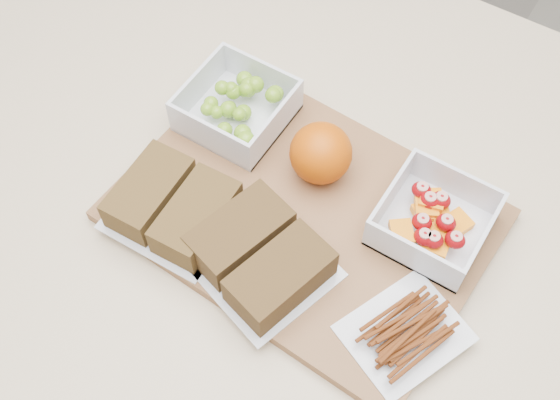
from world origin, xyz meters
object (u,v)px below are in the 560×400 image
(cutting_board, at_px, (304,215))
(grape_container, at_px, (239,107))
(fruit_container, at_px, (433,221))
(sandwich_bag_left, at_px, (173,205))
(pretzel_bag, at_px, (406,329))
(sandwich_bag_center, at_px, (260,256))
(orange, at_px, (321,153))

(cutting_board, xyz_separation_m, grape_container, (-0.14, 0.08, 0.03))
(cutting_board, distance_m, fruit_container, 0.15)
(sandwich_bag_left, height_order, pretzel_bag, sandwich_bag_left)
(sandwich_bag_center, bearing_deg, orange, 93.54)
(sandwich_bag_center, bearing_deg, pretzel_bag, 4.63)
(fruit_container, distance_m, sandwich_bag_center, 0.20)
(grape_container, bearing_deg, pretzel_bag, -25.40)
(cutting_board, height_order, pretzel_bag, pretzel_bag)
(orange, distance_m, sandwich_bag_left, 0.18)
(sandwich_bag_left, bearing_deg, orange, 52.20)
(orange, relative_size, sandwich_bag_left, 0.51)
(fruit_container, relative_size, orange, 1.58)
(cutting_board, height_order, sandwich_bag_center, sandwich_bag_center)
(cutting_board, bearing_deg, pretzel_bag, -20.25)
(fruit_container, bearing_deg, sandwich_bag_left, -151.60)
(fruit_container, bearing_deg, sandwich_bag_center, -134.64)
(fruit_container, relative_size, sandwich_bag_left, 0.81)
(sandwich_bag_left, distance_m, sandwich_bag_center, 0.12)
(pretzel_bag, bearing_deg, grape_container, 154.60)
(sandwich_bag_center, bearing_deg, fruit_container, 45.36)
(sandwich_bag_center, bearing_deg, sandwich_bag_left, 179.26)
(cutting_board, bearing_deg, orange, 106.07)
(cutting_board, bearing_deg, sandwich_bag_center, -90.30)
(grape_container, height_order, sandwich_bag_center, grape_container)
(sandwich_bag_left, bearing_deg, grape_container, 95.90)
(pretzel_bag, bearing_deg, sandwich_bag_left, -177.56)
(cutting_board, distance_m, orange, 0.08)
(grape_container, bearing_deg, cutting_board, -27.99)
(cutting_board, xyz_separation_m, orange, (-0.01, 0.06, 0.05))
(grape_container, xyz_separation_m, fruit_container, (0.28, -0.02, -0.00))
(cutting_board, bearing_deg, grape_container, 154.89)
(cutting_board, xyz_separation_m, pretzel_bag, (0.17, -0.07, 0.02))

